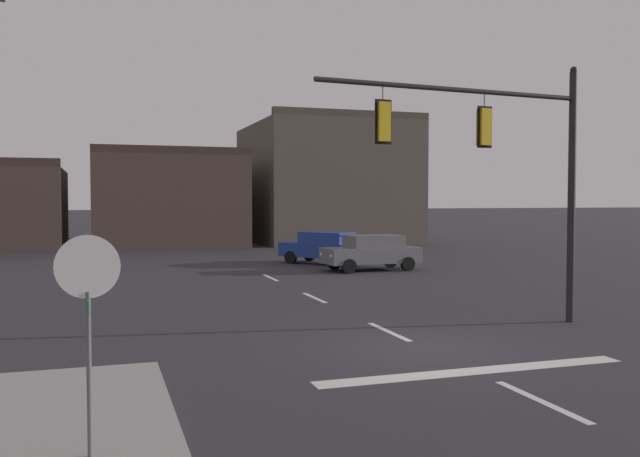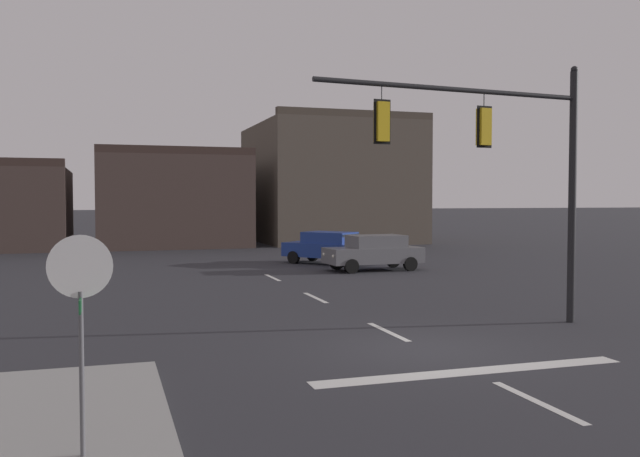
{
  "view_description": "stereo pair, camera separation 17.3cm",
  "coord_description": "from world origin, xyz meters",
  "px_view_note": "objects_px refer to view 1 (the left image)",
  "views": [
    {
      "loc": [
        -6.74,
        -13.09,
        3.26
      ],
      "look_at": [
        -0.99,
        4.41,
        2.45
      ],
      "focal_mm": 37.93,
      "sensor_mm": 36.0,
      "label": 1
    },
    {
      "loc": [
        -6.57,
        -13.15,
        3.26
      ],
      "look_at": [
        -0.99,
        4.41,
        2.45
      ],
      "focal_mm": 37.93,
      "sensor_mm": 36.0,
      "label": 2
    }
  ],
  "objects_px": {
    "signal_mast_near_side": "(505,153)",
    "car_lot_middle": "(371,252)",
    "car_lot_nearside": "(325,247)",
    "stop_sign": "(88,292)"
  },
  "relations": [
    {
      "from": "stop_sign",
      "to": "car_lot_nearside",
      "type": "xyz_separation_m",
      "value": [
        10.92,
        23.57,
        -1.29
      ]
    },
    {
      "from": "signal_mast_near_side",
      "to": "car_lot_nearside",
      "type": "bearing_deg",
      "value": 86.42
    },
    {
      "from": "car_lot_nearside",
      "to": "car_lot_middle",
      "type": "relative_size",
      "value": 1.0
    },
    {
      "from": "car_lot_middle",
      "to": "car_lot_nearside",
      "type": "bearing_deg",
      "value": 106.48
    },
    {
      "from": "car_lot_middle",
      "to": "stop_sign",
      "type": "bearing_deg",
      "value": -120.9
    },
    {
      "from": "signal_mast_near_side",
      "to": "car_lot_middle",
      "type": "distance_m",
      "value": 14.45
    },
    {
      "from": "signal_mast_near_side",
      "to": "car_lot_nearside",
      "type": "height_order",
      "value": "signal_mast_near_side"
    },
    {
      "from": "signal_mast_near_side",
      "to": "car_lot_nearside",
      "type": "distance_m",
      "value": 17.79
    },
    {
      "from": "stop_sign",
      "to": "car_lot_middle",
      "type": "xyz_separation_m",
      "value": [
        11.97,
        20.01,
        -1.29
      ]
    },
    {
      "from": "stop_sign",
      "to": "car_lot_middle",
      "type": "height_order",
      "value": "stop_sign"
    }
  ]
}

